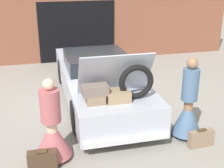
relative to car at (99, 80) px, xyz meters
The scene contains 7 objects.
ground_plane 0.58m from the car, 88.43° to the left, with size 40.00×40.00×0.00m, color gray.
garage_wall_back 3.98m from the car, 89.99° to the left, with size 12.00×0.14×2.80m.
car is the anchor object (origin of this frame).
person_left 2.79m from the car, 119.73° to the right, with size 0.69×0.69×1.58m.
person_right 2.68m from the car, 58.93° to the right, with size 0.62×0.62×1.73m.
suitcase_beside_left_person 3.20m from the car, 120.18° to the right, with size 0.52×0.21×0.40m.
suitcase_beside_right_person 3.14m from the car, 61.48° to the right, with size 0.53×0.19×0.38m.
Camera 1 is at (-1.54, -7.54, 3.39)m, focal length 50.00 mm.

